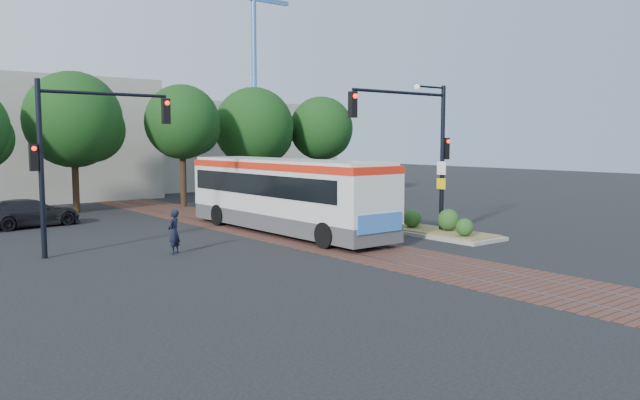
{
  "coord_description": "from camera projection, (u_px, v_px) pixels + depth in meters",
  "views": [
    {
      "loc": [
        -15.11,
        -18.06,
        3.99
      ],
      "look_at": [
        0.2,
        1.26,
        1.6
      ],
      "focal_mm": 35.0,
      "sensor_mm": 36.0,
      "label": 1
    }
  ],
  "objects": [
    {
      "name": "traffic_island",
      "position": [
        438.0,
        227.0,
        26.06
      ],
      "size": [
        2.2,
        5.2,
        1.13
      ],
      "color": "gray",
      "rests_on": "ground"
    },
    {
      "name": "crane",
      "position": [
        254.0,
        68.0,
        60.41
      ],
      "size": [
        8.0,
        0.5,
        18.0
      ],
      "color": "#3F72B2",
      "rests_on": "ground"
    },
    {
      "name": "signal_pole_left",
      "position": [
        75.0,
        143.0,
        21.38
      ],
      "size": [
        4.99,
        0.34,
        6.0
      ],
      "color": "black",
      "rests_on": "ground"
    },
    {
      "name": "trackbed",
      "position": [
        277.0,
        232.0,
        26.93
      ],
      "size": [
        3.6,
        40.0,
        0.02
      ],
      "color": "#553026",
      "rests_on": "ground"
    },
    {
      "name": "tree_row",
      "position": [
        174.0,
        125.0,
        36.9
      ],
      "size": [
        26.4,
        5.6,
        7.67
      ],
      "color": "#382314",
      "rests_on": "ground"
    },
    {
      "name": "signal_pole_main",
      "position": [
        423.0,
        136.0,
        25.17
      ],
      "size": [
        5.49,
        0.46,
        6.0
      ],
      "color": "black",
      "rests_on": "ground"
    },
    {
      "name": "warehouses",
      "position": [
        79.0,
        142.0,
        45.54
      ],
      "size": [
        40.0,
        13.0,
        8.0
      ],
      "color": "#ADA899",
      "rests_on": "ground"
    },
    {
      "name": "ground",
      "position": [
        336.0,
        244.0,
        23.81
      ],
      "size": [
        120.0,
        120.0,
        0.0
      ],
      "primitive_type": "plane",
      "color": "black",
      "rests_on": "ground"
    },
    {
      "name": "parked_car",
      "position": [
        30.0,
        213.0,
        28.53
      ],
      "size": [
        4.69,
        2.5,
        1.29
      ],
      "primitive_type": "imported",
      "rotation": [
        0.0,
        0.0,
        1.73
      ],
      "color": "black",
      "rests_on": "ground"
    },
    {
      "name": "city_bus",
      "position": [
        284.0,
        192.0,
        26.76
      ],
      "size": [
        2.61,
        11.81,
        3.15
      ],
      "rotation": [
        0.0,
        0.0,
        -0.0
      ],
      "color": "#444446",
      "rests_on": "ground"
    },
    {
      "name": "officer",
      "position": [
        174.0,
        232.0,
        21.77
      ],
      "size": [
        0.68,
        0.64,
        1.57
      ],
      "primitive_type": "imported",
      "rotation": [
        0.0,
        0.0,
        3.79
      ],
      "color": "black",
      "rests_on": "ground"
    }
  ]
}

